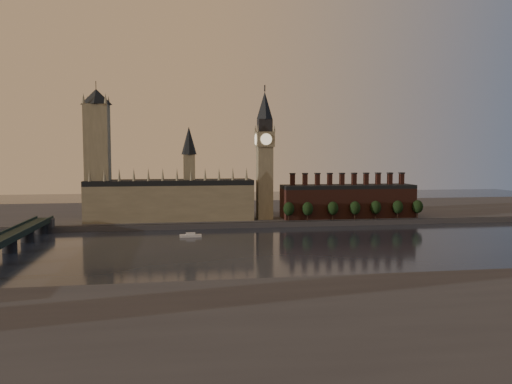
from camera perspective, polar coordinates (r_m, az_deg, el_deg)
The scene contains 15 objects.
ground at distance 295.99m, azimuth 2.76°, elevation -6.62°, with size 900.00×900.00×0.00m, color black.
north_bank at distance 469.46m, azimuth -1.65°, elevation -2.29°, with size 900.00×182.00×4.00m.
south_bank at distance 139.85m, azimuth 17.85°, elevation -18.73°, with size 900.00×180.00×4.00m, color #404145.
palace_of_westminster at distance 400.95m, azimuth -9.67°, elevation -0.67°, with size 130.00×30.30×74.00m.
victoria_tower at distance 404.11m, azimuth -17.67°, elevation 4.54°, with size 24.00×24.00×108.00m.
big_ben at distance 400.50m, azimuth 1.00°, elevation 4.43°, with size 15.00×15.00×107.00m.
chimney_block at distance 420.08m, azimuth 10.44°, elevation -0.97°, with size 110.00×25.00×37.00m.
embankment_tree_0 at distance 391.87m, azimuth 3.77°, elevation -1.93°, with size 8.60×8.60×14.88m.
embankment_tree_1 at distance 393.65m, azimuth 5.93°, elevation -1.92°, with size 8.60×8.60×14.88m.
embankment_tree_2 at distance 399.91m, azimuth 8.78°, elevation -1.85°, with size 8.60×8.60×14.88m.
embankment_tree_3 at distance 405.67m, azimuth 11.25°, elevation -1.79°, with size 8.60×8.60×14.88m.
embankment_tree_4 at distance 413.04m, azimuth 13.53°, elevation -1.72°, with size 8.60×8.60×14.88m.
embankment_tree_5 at distance 420.08m, azimuth 15.89°, elevation -1.67°, with size 8.60×8.60×14.88m.
embankment_tree_6 at distance 427.88m, azimuth 17.99°, elevation -1.61°, with size 8.60×8.60×14.88m.
river_boat at distance 343.12m, azimuth -7.49°, elevation -4.94°, with size 14.77×4.23×2.95m.
Camera 1 is at (-59.12, -284.49, 56.37)m, focal length 35.00 mm.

